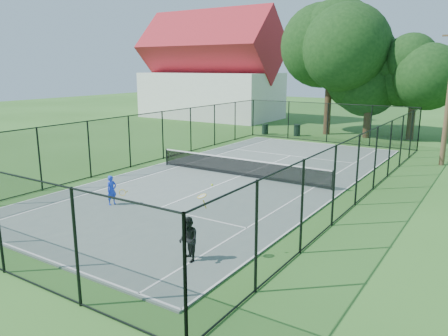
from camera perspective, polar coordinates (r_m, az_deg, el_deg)
The scene contains 12 objects.
ground at distance 22.99m, azimuth 2.10°, elevation -1.20°, with size 120.00×120.00×0.00m, color #2D5C1F.
tennis_court at distance 22.98m, azimuth 2.10°, elevation -1.13°, with size 11.00×24.00×0.06m, color slate.
tennis_net at distance 22.86m, azimuth 2.11°, elevation 0.20°, with size 10.08×0.08×0.95m.
fence at distance 22.67m, azimuth 2.13°, elevation 2.47°, with size 13.10×26.10×3.00m.
tree_near_left at distance 38.35m, azimuth 13.69°, elevation 13.42°, with size 7.64×7.64×9.96m.
tree_near_mid at distance 37.36m, azimuth 18.56°, elevation 11.34°, with size 6.16×6.16×8.06m.
tree_near_right at distance 37.45m, azimuth 23.68°, elevation 10.62°, with size 5.43×5.43×7.50m.
building at distance 50.00m, azimuth -1.74°, elevation 12.23°, with size 15.30×8.15×11.87m.
trash_bin_left at distance 37.82m, azimuth 5.38°, elevation 5.09°, with size 0.58×0.58×0.88m.
trash_bin_right at distance 37.23m, azimuth 9.51°, elevation 4.91°, with size 0.58×0.58×0.97m.
player_blue at distance 18.70m, azimuth -14.44°, elevation -2.83°, with size 0.77×0.49×1.24m.
player_black at distance 13.01m, azimuth -4.65°, elevation -9.25°, with size 0.83×1.11×2.27m.
Camera 1 is at (11.39, -19.15, 5.67)m, focal length 35.00 mm.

